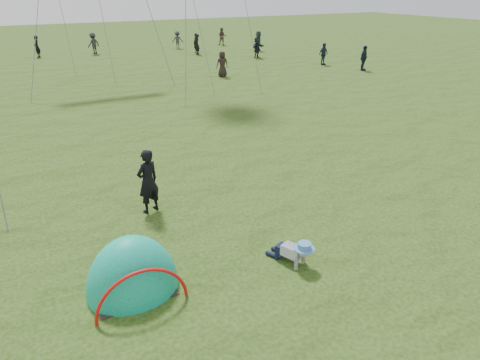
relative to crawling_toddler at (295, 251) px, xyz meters
name	(u,v)px	position (x,y,z in m)	size (l,w,h in m)	color
ground	(278,288)	(-0.76, -0.55, -0.31)	(140.00, 140.00, 0.00)	#173608
crawling_toddler	(295,251)	(0.00, 0.00, 0.00)	(0.57, 0.82, 0.63)	black
popup_tent	(134,289)	(-3.34, 0.79, -0.31)	(1.83, 1.51, 2.37)	#088443
standing_adult	(148,181)	(-2.04, 3.80, 0.56)	(0.64, 0.42, 1.76)	black
crowd_person_0	(197,44)	(10.19, 29.34, 0.54)	(0.62, 0.41, 1.70)	black
crowd_person_2	(364,58)	(17.57, 16.79, 0.54)	(1.00, 0.42, 1.71)	#191F2F
crowd_person_3	(178,40)	(10.12, 33.89, 0.48)	(1.02, 0.59, 1.59)	#2F2F36
crowd_person_4	(222,64)	(7.85, 19.58, 0.50)	(0.80, 0.52, 1.63)	black
crowd_person_5	(257,47)	(13.86, 25.30, 0.53)	(1.56, 0.50, 1.68)	black
crowd_person_6	(196,43)	(10.50, 30.28, 0.53)	(0.61, 0.40, 1.68)	black
crowd_person_7	(222,37)	(14.91, 34.01, 0.52)	(0.81, 0.63, 1.68)	#473730
crowd_person_8	(323,54)	(16.55, 20.01, 0.49)	(0.94, 0.39, 1.61)	#1E2738
crowd_person_9	(93,43)	(2.38, 33.97, 0.58)	(1.16, 0.67, 1.79)	#25272F
crowd_person_11	(258,41)	(16.08, 28.90, 0.56)	(1.61, 0.51, 1.74)	#243239
crowd_person_12	(37,47)	(-2.15, 34.26, 0.55)	(0.63, 0.42, 1.74)	black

